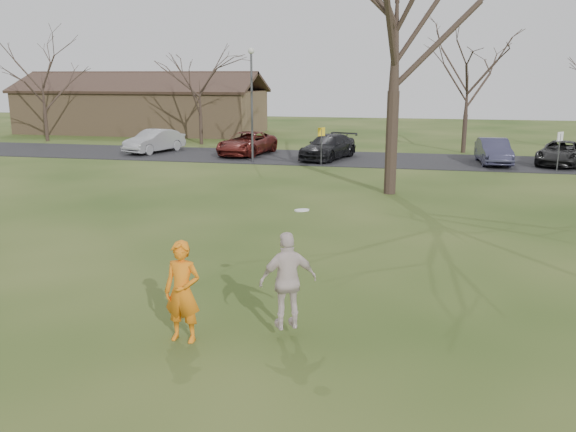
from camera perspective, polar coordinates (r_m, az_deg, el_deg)
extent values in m
plane|color=#1E380F|center=(11.10, -4.41, -12.32)|extent=(120.00, 120.00, 0.00)
cube|color=black|center=(35.03, 7.22, 5.48)|extent=(62.00, 6.50, 0.04)
imported|color=orange|center=(11.06, -10.16, -7.22)|extent=(0.72, 0.50, 1.91)
imported|color=#9E9FA4|center=(38.55, -12.79, 7.08)|extent=(2.77, 4.62, 1.44)
imported|color=#5F1B16|center=(36.64, -3.99, 7.02)|extent=(3.09, 5.29, 1.38)
imported|color=black|center=(34.74, 3.92, 6.69)|extent=(3.28, 5.19, 1.40)
imported|color=#32324B|center=(34.59, 19.23, 5.93)|extent=(1.70, 4.29, 1.39)
imported|color=black|center=(35.62, 24.86, 5.55)|extent=(3.54, 5.07, 1.28)
imported|color=beige|center=(10.94, 0.00, -6.27)|extent=(1.17, 0.90, 1.85)
cylinder|color=white|center=(10.66, 1.34, 0.56)|extent=(0.27, 0.27, 0.06)
cube|color=#8C6D4C|center=(52.89, -13.83, 9.75)|extent=(20.00, 8.00, 3.50)
cube|color=#33231C|center=(50.96, -15.01, 12.38)|extent=(20.60, 4.40, 1.78)
cube|color=#33231C|center=(54.65, -13.04, 12.53)|extent=(20.60, 4.40, 1.78)
cube|color=#38281E|center=(52.80, -14.03, 13.22)|extent=(20.60, 0.45, 0.20)
cylinder|color=#47474C|center=(33.33, -3.51, 10.31)|extent=(0.12, 0.12, 6.00)
sphere|color=beige|center=(33.31, -3.59, 15.64)|extent=(0.34, 0.34, 0.34)
cylinder|color=#47474C|center=(32.18, 3.23, 6.62)|extent=(0.06, 0.06, 2.00)
cube|color=yellow|center=(32.09, 3.25, 8.13)|extent=(0.35, 0.35, 0.45)
cylinder|color=#47474C|center=(32.59, 24.67, 5.51)|extent=(0.06, 0.06, 2.00)
cube|color=silver|center=(32.50, 24.81, 6.99)|extent=(0.35, 0.35, 0.45)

